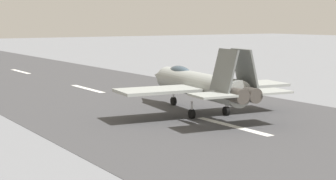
{
  "coord_description": "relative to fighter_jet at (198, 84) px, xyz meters",
  "views": [
    {
      "loc": [
        -29.81,
        24.81,
        7.76
      ],
      "look_at": [
        5.24,
        1.89,
        2.2
      ],
      "focal_mm": 56.18,
      "sensor_mm": 36.0,
      "label": 1
    }
  ],
  "objects": [
    {
      "name": "crew_person",
      "position": [
        16.11,
        -11.59,
        -1.72
      ],
      "size": [
        0.67,
        0.4,
        1.56
      ],
      "color": "#1E2338",
      "rests_on": "ground"
    },
    {
      "name": "fighter_jet",
      "position": [
        0.0,
        0.0,
        0.0
      ],
      "size": [
        17.28,
        15.09,
        5.7
      ],
      "color": "#9BA09C",
      "rests_on": "ground"
    },
    {
      "name": "ground_plane",
      "position": [
        -5.24,
        1.11,
        -2.5
      ],
      "size": [
        400.0,
        400.0,
        0.0
      ],
      "primitive_type": "plane",
      "color": "slate"
    },
    {
      "name": "marker_cone_mid",
      "position": [
        4.99,
        -11.9,
        -2.22
      ],
      "size": [
        0.44,
        0.44,
        0.55
      ],
      "primitive_type": "cone",
      "color": "orange",
      "rests_on": "ground"
    },
    {
      "name": "runway_strip",
      "position": [
        -5.26,
        1.11,
        -2.49
      ],
      "size": [
        240.0,
        26.0,
        0.02
      ],
      "color": "#3F3F42",
      "rests_on": "ground"
    }
  ]
}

